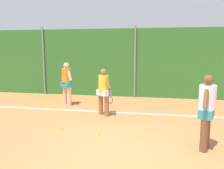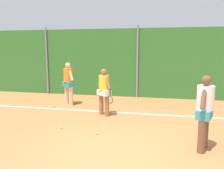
# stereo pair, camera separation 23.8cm
# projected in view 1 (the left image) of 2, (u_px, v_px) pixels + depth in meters

# --- Properties ---
(ground_plane) EXTENTS (26.01, 26.01, 0.00)m
(ground_plane) POSITION_uv_depth(u_px,v_px,m) (124.00, 125.00, 7.30)
(ground_plane) COLOR #C67542
(hedge_fence_backdrop) EXTENTS (16.91, 0.25, 3.44)m
(hedge_fence_backdrop) POSITION_uv_depth(u_px,v_px,m) (135.00, 63.00, 11.52)
(hedge_fence_backdrop) COLOR #33702D
(hedge_fence_backdrop) RESTS_ON ground_plane
(fence_post_left) EXTENTS (0.10, 0.10, 3.57)m
(fence_post_left) POSITION_uv_depth(u_px,v_px,m) (44.00, 61.00, 12.18)
(fence_post_left) COLOR gray
(fence_post_left) RESTS_ON ground_plane
(fence_post_center) EXTENTS (0.10, 0.10, 3.57)m
(fence_post_center) POSITION_uv_depth(u_px,v_px,m) (135.00, 62.00, 11.34)
(fence_post_center) COLOR gray
(fence_post_center) RESTS_ON ground_plane
(court_baseline_paint) EXTENTS (12.35, 0.10, 0.01)m
(court_baseline_paint) POSITION_uv_depth(u_px,v_px,m) (128.00, 113.00, 8.73)
(court_baseline_paint) COLOR white
(court_baseline_paint) RESTS_ON ground_plane
(player_foreground_near) EXTENTS (0.48, 0.73, 1.82)m
(player_foreground_near) POSITION_uv_depth(u_px,v_px,m) (207.00, 108.00, 5.44)
(player_foreground_near) COLOR brown
(player_foreground_near) RESTS_ON ground_plane
(player_midcourt) EXTENTS (0.68, 0.54, 1.72)m
(player_midcourt) POSITION_uv_depth(u_px,v_px,m) (104.00, 90.00, 8.29)
(player_midcourt) COLOR #8C603D
(player_midcourt) RESTS_ON ground_plane
(player_backcourt_far) EXTENTS (0.65, 0.58, 1.85)m
(player_backcourt_far) POSITION_uv_depth(u_px,v_px,m) (67.00, 81.00, 9.84)
(player_backcourt_far) COLOR beige
(player_backcourt_far) RESTS_ON ground_plane
(tennis_ball_0) EXTENTS (0.07, 0.07, 0.07)m
(tennis_ball_0) POSITION_uv_depth(u_px,v_px,m) (98.00, 134.00, 6.51)
(tennis_ball_0) COLOR #CCDB33
(tennis_ball_0) RESTS_ON ground_plane
(tennis_ball_2) EXTENTS (0.07, 0.07, 0.07)m
(tennis_ball_2) POSITION_uv_depth(u_px,v_px,m) (48.00, 108.00, 9.42)
(tennis_ball_2) COLOR #CCDB33
(tennis_ball_2) RESTS_ON ground_plane
(tennis_ball_3) EXTENTS (0.07, 0.07, 0.07)m
(tennis_ball_3) POSITION_uv_depth(u_px,v_px,m) (182.00, 105.00, 9.92)
(tennis_ball_3) COLOR #CCDB33
(tennis_ball_3) RESTS_ON ground_plane
(tennis_ball_4) EXTENTS (0.07, 0.07, 0.07)m
(tennis_ball_4) POSITION_uv_depth(u_px,v_px,m) (44.00, 105.00, 9.83)
(tennis_ball_4) COLOR #CCDB33
(tennis_ball_4) RESTS_ON ground_plane
(tennis_ball_5) EXTENTS (0.07, 0.07, 0.07)m
(tennis_ball_5) POSITION_uv_depth(u_px,v_px,m) (145.00, 105.00, 9.76)
(tennis_ball_5) COLOR #CCDB33
(tennis_ball_5) RESTS_ON ground_plane
(tennis_ball_7) EXTENTS (0.07, 0.07, 0.07)m
(tennis_ball_7) POSITION_uv_depth(u_px,v_px,m) (53.00, 106.00, 9.64)
(tennis_ball_7) COLOR #CCDB33
(tennis_ball_7) RESTS_ON ground_plane
(tennis_ball_8) EXTENTS (0.07, 0.07, 0.07)m
(tennis_ball_8) POSITION_uv_depth(u_px,v_px,m) (29.00, 103.00, 10.17)
(tennis_ball_8) COLOR #CCDB33
(tennis_ball_8) RESTS_ON ground_plane
(tennis_ball_9) EXTENTS (0.07, 0.07, 0.07)m
(tennis_ball_9) POSITION_uv_depth(u_px,v_px,m) (135.00, 102.00, 10.34)
(tennis_ball_9) COLOR #CCDB33
(tennis_ball_9) RESTS_ON ground_plane
(tennis_ball_10) EXTENTS (0.07, 0.07, 0.07)m
(tennis_ball_10) POSITION_uv_depth(u_px,v_px,m) (62.00, 128.00, 6.98)
(tennis_ball_10) COLOR #CCDB33
(tennis_ball_10) RESTS_ON ground_plane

